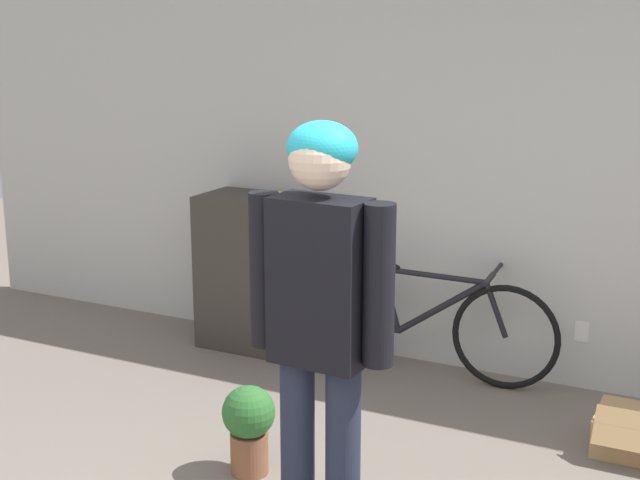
% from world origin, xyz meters
% --- Properties ---
extents(wall_back, '(8.00, 0.07, 2.60)m').
position_xyz_m(wall_back, '(0.00, 3.02, 1.30)').
color(wall_back, silver).
rests_on(wall_back, ground_plane).
extents(side_shelf, '(0.79, 0.43, 1.02)m').
position_xyz_m(side_shelf, '(-1.48, 2.75, 0.51)').
color(side_shelf, '#38332D').
rests_on(side_shelf, ground_plane).
extents(person, '(0.59, 0.25, 1.77)m').
position_xyz_m(person, '(-0.04, 0.74, 1.07)').
color(person, '#23283D').
rests_on(person, ground_plane).
extents(bicycle, '(1.69, 0.46, 0.71)m').
position_xyz_m(bicycle, '(-0.38, 2.74, 0.35)').
color(bicycle, black).
rests_on(bicycle, ground_plane).
extents(banana, '(0.29, 0.08, 0.04)m').
position_xyz_m(banana, '(-1.38, 2.80, 1.04)').
color(banana, '#EAD64C').
rests_on(banana, side_shelf).
extents(potted_plant, '(0.25, 0.25, 0.44)m').
position_xyz_m(potted_plant, '(-0.66, 1.22, 0.25)').
color(potted_plant, brown).
rests_on(potted_plant, ground_plane).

